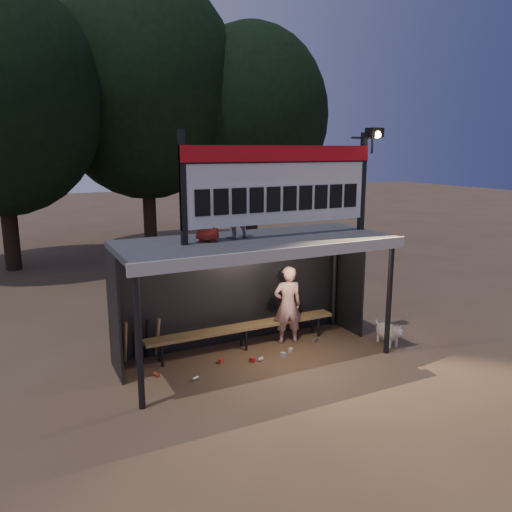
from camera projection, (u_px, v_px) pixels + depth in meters
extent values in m
plane|color=brown|center=(256.00, 358.00, 9.51)|extent=(80.00, 80.00, 0.00)
imported|color=silver|center=(288.00, 305.00, 10.11)|extent=(0.66, 0.51, 1.62)
imported|color=gray|center=(234.00, 209.00, 8.95)|extent=(0.54, 0.44, 1.05)
imported|color=maroon|center=(207.00, 210.00, 8.62)|extent=(0.64, 0.57, 1.10)
cube|color=#3B3B3D|center=(256.00, 242.00, 9.04)|extent=(5.00, 2.00, 0.12)
cube|color=beige|center=(284.00, 254.00, 8.15)|extent=(5.10, 0.06, 0.20)
cylinder|color=black|center=(139.00, 341.00, 7.45)|extent=(0.10, 0.10, 2.20)
cylinder|color=black|center=(389.00, 299.00, 9.53)|extent=(0.10, 0.10, 2.20)
cylinder|color=black|center=(115.00, 307.00, 9.03)|extent=(0.10, 0.10, 2.20)
cylinder|color=black|center=(334.00, 278.00, 11.11)|extent=(0.10, 0.10, 2.20)
cube|color=black|center=(234.00, 290.00, 10.16)|extent=(5.00, 0.04, 2.20)
cube|color=black|center=(114.00, 315.00, 8.63)|extent=(0.04, 1.00, 2.20)
cube|color=black|center=(349.00, 281.00, 10.80)|extent=(0.04, 1.00, 2.20)
cylinder|color=black|center=(234.00, 239.00, 9.93)|extent=(5.00, 0.06, 0.06)
cube|color=black|center=(183.00, 188.00, 8.24)|extent=(0.10, 0.10, 1.90)
cube|color=black|center=(362.00, 182.00, 9.84)|extent=(0.10, 0.10, 1.90)
cube|color=silver|center=(281.00, 185.00, 9.04)|extent=(3.80, 0.08, 1.40)
cube|color=#B80D13|center=(282.00, 153.00, 8.88)|extent=(3.80, 0.04, 0.28)
cube|color=black|center=(282.00, 162.00, 8.91)|extent=(3.80, 0.02, 0.03)
cube|color=black|center=(202.00, 203.00, 8.39)|extent=(0.27, 0.03, 0.45)
cube|color=black|center=(221.00, 202.00, 8.53)|extent=(0.27, 0.03, 0.45)
cube|color=black|center=(239.00, 201.00, 8.68)|extent=(0.27, 0.03, 0.45)
cube|color=black|center=(257.00, 200.00, 8.83)|extent=(0.27, 0.03, 0.45)
cube|color=black|center=(274.00, 199.00, 8.98)|extent=(0.27, 0.03, 0.45)
cube|color=black|center=(290.00, 198.00, 9.12)|extent=(0.27, 0.03, 0.45)
cube|color=black|center=(306.00, 198.00, 9.27)|extent=(0.27, 0.03, 0.45)
cube|color=black|center=(321.00, 197.00, 9.42)|extent=(0.27, 0.03, 0.45)
cube|color=black|center=(336.00, 196.00, 9.57)|extent=(0.27, 0.03, 0.45)
cube|color=black|center=(350.00, 195.00, 9.71)|extent=(0.27, 0.03, 0.45)
cylinder|color=black|center=(362.00, 138.00, 9.64)|extent=(0.50, 0.04, 0.04)
cylinder|color=black|center=(372.00, 146.00, 9.78)|extent=(0.04, 0.04, 0.30)
cube|color=black|center=(374.00, 133.00, 9.69)|extent=(0.30, 0.22, 0.18)
sphere|color=#FFD88C|center=(377.00, 135.00, 9.62)|extent=(0.14, 0.14, 0.14)
cube|color=olive|center=(244.00, 327.00, 9.90)|extent=(4.00, 0.35, 0.06)
cylinder|color=black|center=(162.00, 355.00, 9.10)|extent=(0.05, 0.05, 0.45)
cylinder|color=black|center=(159.00, 350.00, 9.31)|extent=(0.05, 0.05, 0.45)
cylinder|color=black|center=(246.00, 340.00, 9.84)|extent=(0.05, 0.05, 0.45)
cylinder|color=black|center=(241.00, 336.00, 10.05)|extent=(0.05, 0.05, 0.45)
cylinder|color=black|center=(319.00, 326.00, 10.58)|extent=(0.05, 0.05, 0.45)
cylinder|color=black|center=(312.00, 323.00, 10.79)|extent=(0.05, 0.05, 0.45)
cylinder|color=black|center=(9.00, 213.00, 16.14)|extent=(0.50, 0.50, 3.74)
cylinder|color=#322416|center=(149.00, 196.00, 19.58)|extent=(0.50, 0.50, 4.18)
ellipsoid|color=black|center=(144.00, 87.00, 18.72)|extent=(7.22, 7.22, 8.36)
cylinder|color=#2F2215|center=(252.00, 202.00, 20.51)|extent=(0.50, 0.50, 3.52)
ellipsoid|color=black|center=(251.00, 116.00, 19.79)|extent=(6.08, 6.08, 7.04)
ellipsoid|color=beige|center=(388.00, 331.00, 10.15)|extent=(0.36, 0.58, 0.36)
sphere|color=beige|center=(397.00, 332.00, 9.88)|extent=(0.22, 0.22, 0.22)
cone|color=beige|center=(401.00, 334.00, 9.80)|extent=(0.10, 0.10, 0.10)
cone|color=beige|center=(396.00, 328.00, 9.82)|extent=(0.06, 0.06, 0.07)
cone|color=beige|center=(400.00, 327.00, 9.87)|extent=(0.06, 0.06, 0.07)
cylinder|color=white|center=(390.00, 343.00, 9.99)|extent=(0.05, 0.05, 0.18)
cylinder|color=white|center=(396.00, 342.00, 10.06)|extent=(0.05, 0.05, 0.18)
cylinder|color=white|center=(378.00, 337.00, 10.31)|extent=(0.05, 0.05, 0.18)
cylinder|color=beige|center=(384.00, 336.00, 10.38)|extent=(0.05, 0.05, 0.18)
cylinder|color=white|center=(378.00, 324.00, 10.40)|extent=(0.04, 0.16, 0.14)
cylinder|color=#977546|center=(125.00, 342.00, 9.15)|extent=(0.08, 0.27, 0.84)
cylinder|color=#9E7749|center=(136.00, 341.00, 9.24)|extent=(0.08, 0.30, 0.83)
cylinder|color=black|center=(147.00, 339.00, 9.33)|extent=(0.08, 0.33, 0.83)
cylinder|color=olive|center=(157.00, 337.00, 9.41)|extent=(0.07, 0.35, 0.82)
cube|color=red|center=(221.00, 361.00, 9.29)|extent=(0.12, 0.12, 0.08)
cylinder|color=#A2A2A7|center=(315.00, 340.00, 10.34)|extent=(0.14, 0.12, 0.07)
cube|color=beige|center=(291.00, 350.00, 9.78)|extent=(0.12, 0.12, 0.08)
cylinder|color=#AD311D|center=(157.00, 374.00, 8.74)|extent=(0.10, 0.13, 0.07)
cube|color=silver|center=(283.00, 355.00, 9.57)|extent=(0.11, 0.12, 0.08)
cylinder|color=beige|center=(260.00, 359.00, 9.38)|extent=(0.13, 0.10, 0.07)
cube|color=red|center=(252.00, 360.00, 9.34)|extent=(0.12, 0.12, 0.08)
cylinder|color=#B8B8BD|center=(195.00, 378.00, 8.59)|extent=(0.13, 0.10, 0.07)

